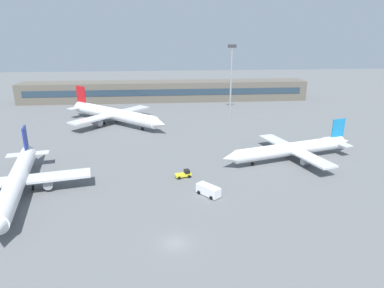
{
  "coord_description": "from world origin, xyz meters",
  "views": [
    {
      "loc": [
        -1.49,
        -46.45,
        31.91
      ],
      "look_at": [
        6.11,
        40.0,
        3.0
      ],
      "focal_mm": 32.18,
      "sensor_mm": 36.0,
      "label": 1
    }
  ],
  "objects_px": {
    "airplane_far": "(114,114)",
    "baggage_tug_yellow": "(184,174)",
    "airplane_mid": "(290,149)",
    "airplane_near": "(16,182)",
    "service_van_white": "(208,190)",
    "floodlight_tower_west": "(231,75)"
  },
  "relations": [
    {
      "from": "airplane_far",
      "to": "baggage_tug_yellow",
      "type": "bearing_deg",
      "value": -66.16
    },
    {
      "from": "airplane_mid",
      "to": "baggage_tug_yellow",
      "type": "bearing_deg",
      "value": -162.81
    },
    {
      "from": "airplane_near",
      "to": "airplane_mid",
      "type": "height_order",
      "value": "airplane_near"
    },
    {
      "from": "baggage_tug_yellow",
      "to": "service_van_white",
      "type": "xyz_separation_m",
      "value": [
        4.3,
        -9.33,
        0.31
      ]
    },
    {
      "from": "airplane_far",
      "to": "service_van_white",
      "type": "xyz_separation_m",
      "value": [
        25.71,
        -57.79,
        -2.48
      ]
    },
    {
      "from": "airplane_mid",
      "to": "floodlight_tower_west",
      "type": "height_order",
      "value": "floodlight_tower_west"
    },
    {
      "from": "baggage_tug_yellow",
      "to": "service_van_white",
      "type": "height_order",
      "value": "service_van_white"
    },
    {
      "from": "airplane_near",
      "to": "airplane_far",
      "type": "distance_m",
      "value": 56.14
    },
    {
      "from": "airplane_far",
      "to": "service_van_white",
      "type": "relative_size",
      "value": 7.15
    },
    {
      "from": "baggage_tug_yellow",
      "to": "floodlight_tower_west",
      "type": "bearing_deg",
      "value": 69.95
    },
    {
      "from": "baggage_tug_yellow",
      "to": "airplane_far",
      "type": "bearing_deg",
      "value": 113.84
    },
    {
      "from": "baggage_tug_yellow",
      "to": "floodlight_tower_west",
      "type": "relative_size",
      "value": 0.15
    },
    {
      "from": "airplane_near",
      "to": "floodlight_tower_west",
      "type": "height_order",
      "value": "floodlight_tower_west"
    },
    {
      "from": "baggage_tug_yellow",
      "to": "floodlight_tower_west",
      "type": "distance_m",
      "value": 67.29
    },
    {
      "from": "airplane_mid",
      "to": "service_van_white",
      "type": "xyz_separation_m",
      "value": [
        -23.48,
        -17.92,
        -1.79
      ]
    },
    {
      "from": "floodlight_tower_west",
      "to": "baggage_tug_yellow",
      "type": "bearing_deg",
      "value": -110.05
    },
    {
      "from": "airplane_near",
      "to": "baggage_tug_yellow",
      "type": "xyz_separation_m",
      "value": [
        33.98,
        6.24,
        -2.3
      ]
    },
    {
      "from": "airplane_far",
      "to": "baggage_tug_yellow",
      "type": "distance_m",
      "value": 53.06
    },
    {
      "from": "airplane_mid",
      "to": "airplane_near",
      "type": "bearing_deg",
      "value": -166.49
    },
    {
      "from": "airplane_mid",
      "to": "airplane_far",
      "type": "height_order",
      "value": "airplane_far"
    },
    {
      "from": "service_van_white",
      "to": "floodlight_tower_west",
      "type": "height_order",
      "value": "floodlight_tower_west"
    },
    {
      "from": "floodlight_tower_west",
      "to": "airplane_far",
      "type": "bearing_deg",
      "value": -163.22
    }
  ]
}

